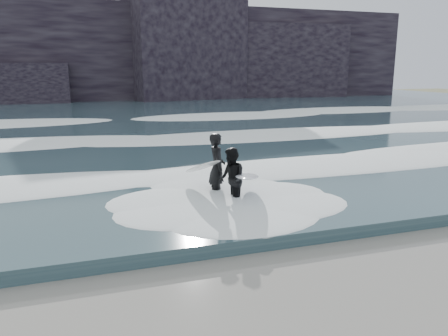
{
  "coord_description": "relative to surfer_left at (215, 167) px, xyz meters",
  "views": [
    {
      "loc": [
        -2.22,
        -4.28,
        3.5
      ],
      "look_at": [
        1.2,
        6.12,
        1.0
      ],
      "focal_mm": 35.0,
      "sensor_mm": 36.0,
      "label": 1
    }
  ],
  "objects": [
    {
      "name": "sea",
      "position": [
        -1.09,
        22.43,
        -0.78
      ],
      "size": [
        90.0,
        52.0,
        0.3
      ],
      "primitive_type": "cube",
      "color": "#2F474F",
      "rests_on": "ground"
    },
    {
      "name": "headland",
      "position": [
        -1.09,
        39.43,
        4.07
      ],
      "size": [
        70.0,
        9.0,
        10.0
      ],
      "primitive_type": "cube",
      "color": "black",
      "rests_on": "ground"
    },
    {
      "name": "foam_far",
      "position": [
        -1.09,
        18.43,
        -0.48
      ],
      "size": [
        60.0,
        4.8,
        0.3
      ],
      "primitive_type": "ellipsoid",
      "color": "white",
      "rests_on": "sea"
    },
    {
      "name": "surfer_right",
      "position": [
        0.23,
        -0.88,
        -0.12
      ],
      "size": [
        1.42,
        2.27,
        1.6
      ],
      "color": "black",
      "rests_on": "ground"
    },
    {
      "name": "foam_near",
      "position": [
        -1.09,
        2.43,
        -0.53
      ],
      "size": [
        60.0,
        3.2,
        0.2
      ],
      "primitive_type": "ellipsoid",
      "color": "white",
      "rests_on": "sea"
    },
    {
      "name": "surfer_left",
      "position": [
        0.0,
        0.0,
        0.0
      ],
      "size": [
        1.1,
        1.89,
        1.85
      ],
      "color": "black",
      "rests_on": "ground"
    },
    {
      "name": "foam_mid",
      "position": [
        -1.09,
        9.43,
        -0.51
      ],
      "size": [
        60.0,
        4.0,
        0.24
      ],
      "primitive_type": "ellipsoid",
      "color": "white",
      "rests_on": "sea"
    }
  ]
}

